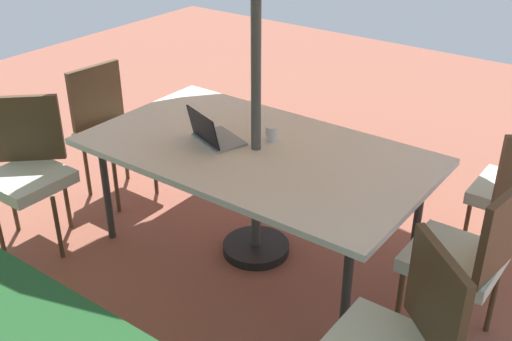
% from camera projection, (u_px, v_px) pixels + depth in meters
% --- Properties ---
extents(ground_plane, '(10.00, 10.00, 0.02)m').
position_uv_depth(ground_plane, '(256.00, 252.00, 4.10)').
color(ground_plane, '#935442').
extents(dining_table, '(2.10, 1.20, 0.76)m').
position_uv_depth(dining_table, '(256.00, 155.00, 3.76)').
color(dining_table, white).
rests_on(dining_table, ground_plane).
extents(chair_west, '(0.49, 0.48, 0.98)m').
position_uv_depth(chair_west, '(467.00, 254.00, 3.13)').
color(chair_west, silver).
rests_on(chair_west, ground_plane).
extents(chair_east, '(0.48, 0.47, 0.98)m').
position_uv_depth(chair_east, '(111.00, 126.00, 4.55)').
color(chair_east, silver).
rests_on(chair_east, ground_plane).
extents(chair_northwest, '(0.59, 0.59, 0.98)m').
position_uv_depth(chair_northwest, '(397.00, 340.00, 2.59)').
color(chair_northwest, silver).
rests_on(chair_northwest, ground_plane).
extents(chair_northeast, '(0.59, 0.59, 0.98)m').
position_uv_depth(chair_northeast, '(28.00, 166.00, 3.98)').
color(chair_northeast, silver).
rests_on(chair_northeast, ground_plane).
extents(laptop, '(0.38, 0.34, 0.21)m').
position_uv_depth(laptop, '(213.00, 135.00, 3.80)').
color(laptop, gray).
rests_on(laptop, dining_table).
extents(cup, '(0.08, 0.08, 0.10)m').
position_uv_depth(cup, '(272.00, 133.00, 3.82)').
color(cup, white).
rests_on(cup, dining_table).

